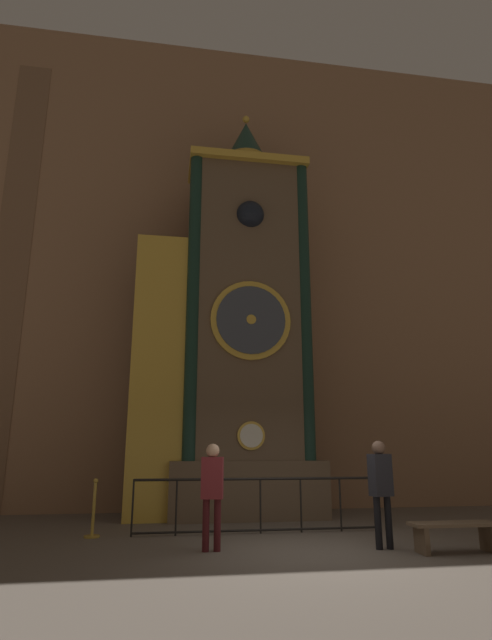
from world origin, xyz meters
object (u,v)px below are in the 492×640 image
Objects in this scene: stanchion_post at (93,518)px; visitor_bench at (454,531)px; visitor_near at (212,485)px; visitor_far at (381,482)px; clock_tower at (230,331)px.

visitor_bench is (5.70, -2.29, -0.01)m from stanchion_post.
visitor_far is at bearing 6.28° from visitor_near.
stanchion_post is at bearing 144.85° from visitor_far.
visitor_near is 1.60× the size of stanchion_post.
clock_tower reaches higher than visitor_far.
clock_tower reaches higher than stanchion_post.
visitor_far reaches higher than visitor_bench.
visitor_near reaches higher than visitor_bench.
clock_tower reaches higher than visitor_near.
visitor_bench is at bearing -38.25° from visitor_far.
visitor_far is 1.27m from visitor_bench.
visitor_far is 1.21× the size of visitor_bench.
clock_tower is 6.71m from visitor_bench.
clock_tower reaches higher than visitor_bench.
visitor_far is 1.65× the size of stanchion_post.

